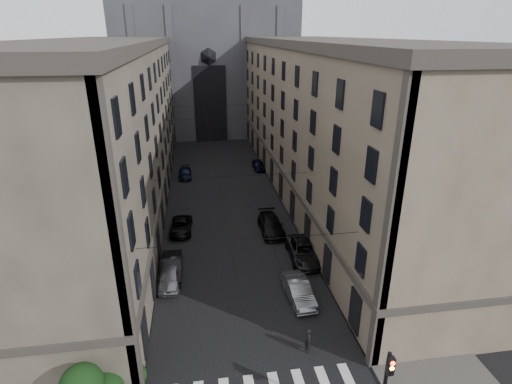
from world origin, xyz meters
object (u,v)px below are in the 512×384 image
gothic_tower (206,42)px  car_right_near (298,290)px  car_right_far (259,165)px  car_right_midfar (271,225)px  car_right_midnear (304,251)px  car_left_far (185,173)px  traffic_light_right (386,384)px  car_left_near (170,277)px  pedestrian (308,340)px  car_left_midnear (172,267)px  car_left_midfar (181,226)px

gothic_tower → car_right_near: (4.20, -61.46, -17.01)m
car_right_far → car_right_midfar: bearing=-96.3°
car_right_midnear → car_left_far: bearing=116.3°
traffic_light_right → car_right_near: traffic_light_right is taller
traffic_light_right → car_left_near: traffic_light_right is taller
car_right_midnear → car_right_near: bearing=-107.4°
car_left_near → pedestrian: (9.25, -9.03, 0.15)m
car_left_near → car_left_midnear: 1.33m
car_left_midnear → car_right_midnear: car_right_midnear is taller
car_right_midfar → pedestrian: bearing=-93.0°
car_left_far → pedestrian: pedestrian is taller
gothic_tower → car_right_midnear: size_ratio=9.91×
traffic_light_right → car_right_midnear: traffic_light_right is taller
car_left_midnear → car_right_far: bearing=66.3°
gothic_tower → car_left_midnear: 59.37m
car_left_far → car_right_near: bearing=-74.0°
pedestrian → car_right_far: bearing=10.4°
car_left_midnear → car_left_far: size_ratio=1.09×
traffic_light_right → car_right_midfar: (-1.40, 23.10, -2.48)m
car_left_midfar → pedestrian: 20.33m
traffic_light_right → car_left_midnear: bearing=124.6°
car_left_far → car_right_midfar: size_ratio=0.79×
gothic_tower → car_left_midfar: size_ratio=12.28×
traffic_light_right → car_right_midnear: 17.50m
car_right_near → car_right_midnear: size_ratio=0.81×
car_left_near → car_right_near: size_ratio=0.90×
traffic_light_right → car_right_midfar: bearing=93.5°
gothic_tower → car_left_near: size_ratio=13.53×
car_right_near → car_right_far: (2.00, 32.11, -0.08)m
car_left_near → car_right_far: bearing=71.8°
gothic_tower → traffic_light_right: 74.67m
car_left_midfar → car_left_far: bearing=92.5°
gothic_tower → car_left_midfar: 51.72m
car_right_midnear → pedestrian: pedestrian is taller
car_left_far → car_left_near: bearing=-92.7°
traffic_light_right → car_left_midnear: size_ratio=1.08×
car_left_near → car_right_far: size_ratio=1.03×
gothic_tower → traffic_light_right: bearing=-85.6°
pedestrian → traffic_light_right: bearing=-146.0°
traffic_light_right → car_left_midnear: (-11.34, 16.45, -2.49)m
traffic_light_right → car_left_near: bearing=127.0°
car_right_far → traffic_light_right: bearing=-91.5°
car_left_near → car_left_midfar: car_left_near is taller
gothic_tower → car_left_far: (-4.89, -31.29, -17.16)m
car_left_midfar → car_right_near: (9.33, -12.93, 0.13)m
car_right_near → car_right_midfar: 11.53m
car_right_midnear → car_right_midfar: 6.13m
car_left_far → pedestrian: (8.35, -35.67, 0.24)m
car_right_midnear → pedestrian: 11.56m
car_left_midnear → car_right_midfar: 11.97m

